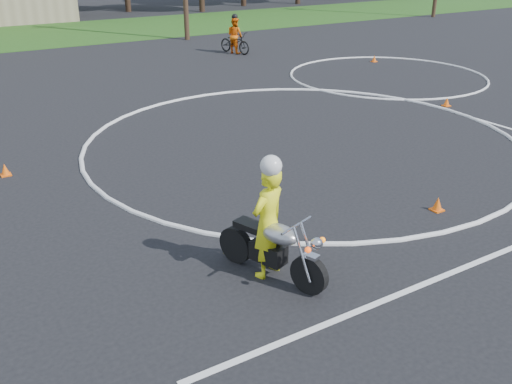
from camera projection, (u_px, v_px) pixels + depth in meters
ground at (375, 175)px, 13.73m from camera, size 120.00×120.00×0.00m
grass_strip at (70, 33)px, 34.73m from camera, size 120.00×10.00×0.02m
course_markings at (332, 118)px, 18.16m from camera, size 19.05×19.05×0.12m
primary_motorcycle at (273, 248)px, 9.36m from camera, size 0.95×2.12×1.16m
rider_primary_grp at (268, 219)px, 9.27m from camera, size 0.82×0.67×2.15m
rider_second_grp at (235, 39)px, 28.29m from camera, size 1.17×2.09×1.90m
traffic_cones at (416, 105)px, 19.05m from camera, size 23.29×12.91×0.30m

